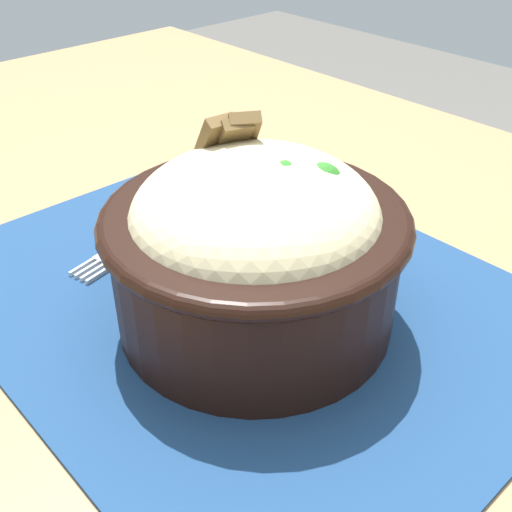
% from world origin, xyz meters
% --- Properties ---
extents(table, '(1.29, 0.86, 0.74)m').
position_xyz_m(table, '(0.00, 0.00, 0.67)').
color(table, '#99754C').
rests_on(table, ground_plane).
extents(placemat, '(0.42, 0.33, 0.00)m').
position_xyz_m(placemat, '(-0.02, -0.01, 0.75)').
color(placemat, navy).
rests_on(placemat, table).
extents(bowl, '(0.21, 0.21, 0.13)m').
position_xyz_m(bowl, '(-0.04, -0.00, 0.81)').
color(bowl, black).
rests_on(bowl, placemat).
extents(fork, '(0.04, 0.13, 0.00)m').
position_xyz_m(fork, '(0.09, 0.01, 0.75)').
color(fork, '#B9B9B9').
rests_on(fork, placemat).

